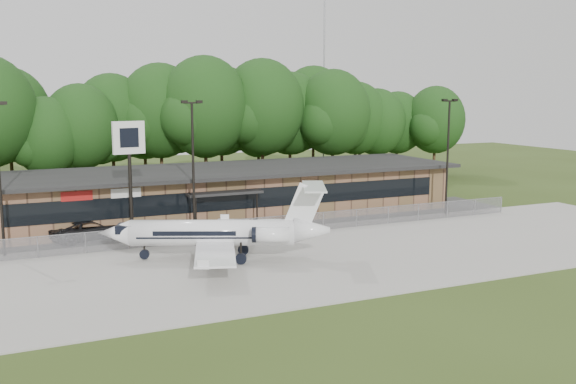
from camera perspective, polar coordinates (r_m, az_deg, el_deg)
name	(u,v)px	position (r m, az deg, el deg)	size (l,w,h in m)	color
ground	(368,293)	(35.62, 7.13, -8.87)	(160.00, 160.00, 0.00)	#344518
apron	(305,258)	(42.36, 1.48, -5.86)	(64.00, 18.00, 0.08)	#9E9B93
parking_lot	(244,225)	(52.69, -3.94, -2.96)	(50.00, 9.00, 0.06)	#383835
terminal	(226,192)	(56.43, -5.53, 0.03)	(41.00, 11.65, 4.30)	brown
fence	(264,227)	(48.43, -2.10, -3.09)	(46.00, 0.04, 1.52)	gray
treeline	(173,122)	(73.18, -10.15, 6.14)	(72.00, 12.00, 15.00)	#193811
radio_mast	(324,79)	(86.60, 3.22, 9.98)	(0.20, 0.20, 25.00)	gray
light_pole_mid	(193,159)	(47.43, -8.44, 2.92)	(1.55, 0.30, 10.23)	black
light_pole_right	(448,148)	(58.01, 14.03, 3.83)	(1.55, 0.30, 10.23)	black
business_jet	(221,234)	(41.53, -5.98, -3.70)	(14.65, 13.06, 5.05)	white
suv	(87,230)	(49.65, -17.40, -3.22)	(2.53, 5.49, 1.53)	#28282A
pole_sign	(129,151)	(46.63, -13.94, 3.59)	(2.32, 0.64, 8.80)	black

